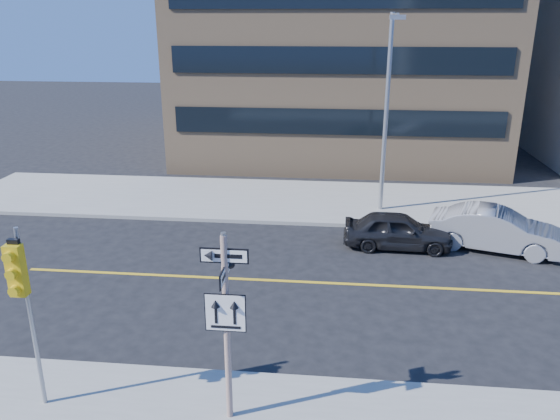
# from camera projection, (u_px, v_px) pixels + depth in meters

# --- Properties ---
(ground) EXTENTS (120.00, 120.00, 0.00)m
(ground) POSITION_uv_depth(u_px,v_px,m) (249.00, 352.00, 13.65)
(ground) COLOR black
(ground) RESTS_ON ground
(sign_pole) EXTENTS (0.92, 0.92, 4.06)m
(sign_pole) POSITION_uv_depth(u_px,v_px,m) (226.00, 318.00, 10.48)
(sign_pole) COLOR beige
(sign_pole) RESTS_ON near_sidewalk
(traffic_signal) EXTENTS (0.32, 0.45, 4.00)m
(traffic_signal) POSITION_uv_depth(u_px,v_px,m) (20.00, 285.00, 10.54)
(traffic_signal) COLOR gray
(traffic_signal) RESTS_ON near_sidewalk
(parked_car_a) EXTENTS (1.67, 3.93, 1.32)m
(parked_car_a) POSITION_uv_depth(u_px,v_px,m) (398.00, 230.00, 19.73)
(parked_car_a) COLOR black
(parked_car_a) RESTS_ON ground
(parked_car_b) EXTENTS (2.89, 4.88, 1.52)m
(parked_car_b) POSITION_uv_depth(u_px,v_px,m) (496.00, 230.00, 19.51)
(parked_car_b) COLOR gray
(parked_car_b) RESTS_ON ground
(streetlight_a) EXTENTS (0.55, 2.25, 8.00)m
(streetlight_a) POSITION_uv_depth(u_px,v_px,m) (387.00, 102.00, 21.79)
(streetlight_a) COLOR gray
(streetlight_a) RESTS_ON far_sidewalk
(building_brick) EXTENTS (18.00, 18.00, 18.00)m
(building_brick) POSITION_uv_depth(u_px,v_px,m) (340.00, 0.00, 33.96)
(building_brick) COLOR #A6825C
(building_brick) RESTS_ON ground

